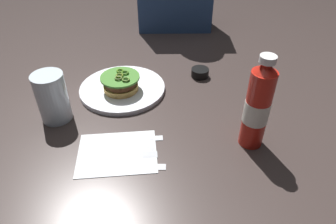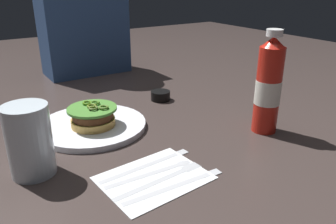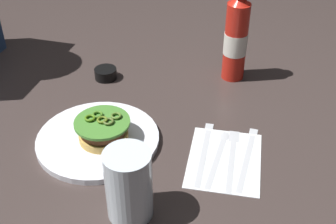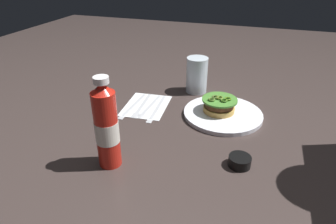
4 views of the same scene
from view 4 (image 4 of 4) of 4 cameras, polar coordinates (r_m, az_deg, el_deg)
The scene contains 11 objects.
ground_plane at distance 0.93m, azimuth 6.86°, elevation -2.53°, with size 3.00×3.00×0.00m, color #3B302D.
dinner_plate at distance 0.99m, azimuth 10.72°, elevation -0.37°, with size 0.26×0.26×0.01m, color white.
burger_sandwich at distance 0.98m, azimuth 10.05°, elevation 1.38°, with size 0.12×0.12×0.05m.
ketchup_bottle at distance 0.72m, azimuth -12.00°, elevation -2.89°, with size 0.06×0.06×0.24m.
water_glass at distance 1.13m, azimuth 5.69°, elevation 7.26°, with size 0.08×0.08×0.14m, color silver.
condiment_cup at distance 0.77m, azimuth 13.92°, elevation -9.39°, with size 0.06×0.06×0.03m, color black.
napkin at distance 1.04m, azimuth -4.30°, elevation 1.29°, with size 0.19×0.15×0.00m, color white.
butter_knife at distance 1.03m, azimuth -7.21°, elevation 1.09°, with size 0.20×0.02×0.00m.
fork_utensil at distance 1.03m, azimuth -5.40°, elevation 1.07°, with size 0.19×0.03×0.00m.
spoon_utensil at distance 1.01m, azimuth -4.20°, elevation 0.66°, with size 0.19×0.03×0.00m.
steak_knife at distance 1.01m, azimuth -2.39°, elevation 0.53°, with size 0.20×0.03×0.00m.
Camera 4 is at (0.79, 0.14, 0.48)m, focal length 30.96 mm.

